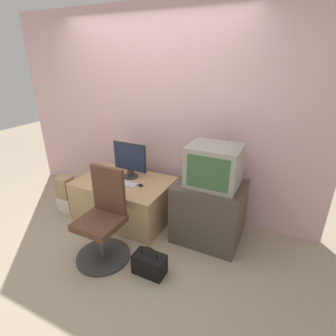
% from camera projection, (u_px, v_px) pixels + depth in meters
% --- Properties ---
extents(ground_plane, '(12.00, 12.00, 0.00)m').
position_uv_depth(ground_plane, '(97.00, 255.00, 2.87)').
color(ground_plane, tan).
extents(wall_back, '(4.40, 0.05, 2.60)m').
position_uv_depth(wall_back, '(153.00, 115.00, 3.45)').
color(wall_back, beige).
rests_on(wall_back, ground_plane).
extents(desk, '(1.19, 0.81, 0.53)m').
position_uv_depth(desk, '(125.00, 199.00, 3.48)').
color(desk, tan).
rests_on(desk, ground_plane).
extents(side_stand, '(0.75, 0.62, 0.71)m').
position_uv_depth(side_stand, '(209.00, 211.00, 3.03)').
color(side_stand, '#4C4238').
rests_on(side_stand, ground_plane).
extents(main_monitor, '(0.48, 0.20, 0.47)m').
position_uv_depth(main_monitor, '(130.00, 160.00, 3.39)').
color(main_monitor, '#2D2D2D').
rests_on(main_monitor, desk).
extents(keyboard, '(0.35, 0.12, 0.01)m').
position_uv_depth(keyboard, '(124.00, 183.00, 3.29)').
color(keyboard, silver).
rests_on(keyboard, desk).
extents(mouse, '(0.06, 0.04, 0.03)m').
position_uv_depth(mouse, '(141.00, 185.00, 3.22)').
color(mouse, black).
rests_on(mouse, desk).
extents(crt_tv, '(0.54, 0.45, 0.45)m').
position_uv_depth(crt_tv, '(214.00, 166.00, 2.78)').
color(crt_tv, gray).
rests_on(crt_tv, side_stand).
extents(office_chair, '(0.57, 0.57, 0.99)m').
position_uv_depth(office_chair, '(103.00, 224.00, 2.73)').
color(office_chair, '#333333').
rests_on(office_chair, ground_plane).
extents(cardboard_box_lower, '(0.23, 0.19, 0.20)m').
position_uv_depth(cardboard_box_lower, '(68.00, 203.00, 3.68)').
color(cardboard_box_lower, beige).
rests_on(cardboard_box_lower, ground_plane).
extents(cardboard_box_upper, '(0.20, 0.17, 0.30)m').
position_uv_depth(cardboard_box_upper, '(65.00, 187.00, 3.58)').
color(cardboard_box_upper, '#A3845B').
rests_on(cardboard_box_upper, cardboard_box_lower).
extents(handbag, '(0.32, 0.18, 0.32)m').
position_uv_depth(handbag, '(149.00, 264.00, 2.60)').
color(handbag, black).
rests_on(handbag, ground_plane).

